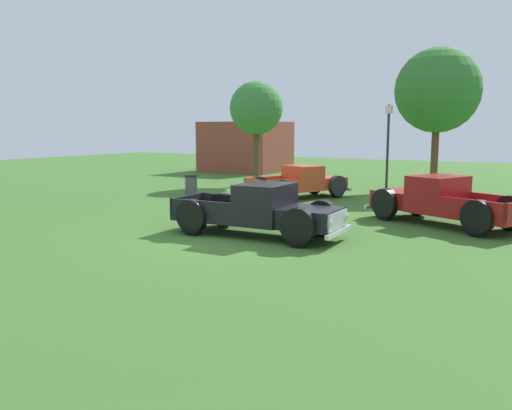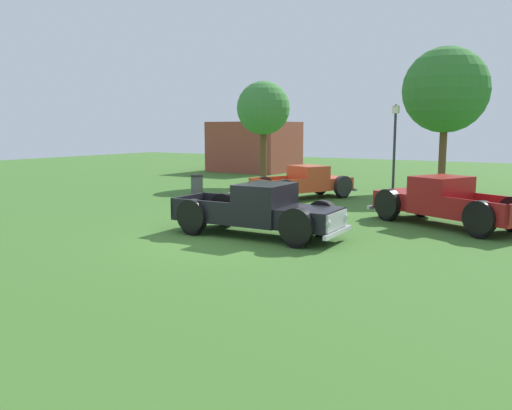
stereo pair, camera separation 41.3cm
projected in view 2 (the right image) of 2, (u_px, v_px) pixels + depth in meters
ground_plane at (225, 240)px, 14.80m from camera, size 80.00×80.00×0.00m
pickup_truck_foreground at (267, 212)px, 15.07m from camera, size 5.08×2.10×1.53m
pickup_truck_behind_left at (309, 183)px, 23.52m from camera, size 3.59×5.01×1.46m
pickup_truck_behind_right at (439, 202)px, 17.05m from camera, size 5.42×3.78×1.57m
lamp_post_near at (394, 147)px, 24.81m from camera, size 0.36×0.36×4.21m
trash_can at (197, 185)px, 24.73m from camera, size 0.59×0.59×0.95m
oak_tree_east at (446, 90)px, 25.66m from camera, size 4.15×4.15×7.01m
oak_tree_west at (263, 109)px, 28.61m from camera, size 2.89×2.89×5.62m
brick_pavilion at (255, 147)px, 38.27m from camera, size 5.47×4.73×3.55m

